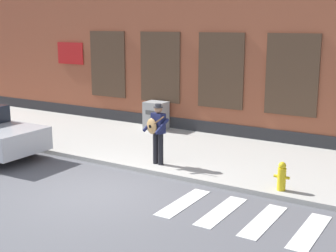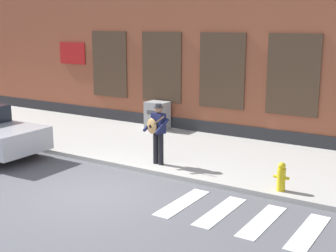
# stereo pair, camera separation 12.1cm
# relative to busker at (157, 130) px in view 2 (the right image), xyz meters

# --- Properties ---
(ground_plane) EXTENTS (160.00, 160.00, 0.00)m
(ground_plane) POSITION_rel_busker_xyz_m (-0.08, -2.31, -1.11)
(ground_plane) COLOR #56565B
(sidewalk) EXTENTS (28.00, 4.77, 0.13)m
(sidewalk) POSITION_rel_busker_xyz_m (-0.08, 1.82, -1.05)
(sidewalk) COLOR #ADAAA3
(sidewalk) RESTS_ON ground
(building_backdrop) EXTENTS (28.00, 4.06, 7.04)m
(building_backdrop) POSITION_rel_busker_xyz_m (-0.08, 6.20, 2.40)
(building_backdrop) COLOR brown
(building_backdrop) RESTS_ON ground
(crosswalk) EXTENTS (5.20, 1.90, 0.01)m
(crosswalk) POSITION_rel_busker_xyz_m (4.32, -1.87, -1.11)
(crosswalk) COLOR silver
(crosswalk) RESTS_ON ground
(busker) EXTENTS (0.72, 0.61, 1.72)m
(busker) POSITION_rel_busker_xyz_m (0.00, 0.00, 0.00)
(busker) COLOR black
(busker) RESTS_ON sidewalk
(utility_box) EXTENTS (0.79, 0.67, 1.03)m
(utility_box) POSITION_rel_busker_xyz_m (-2.50, 3.75, -0.47)
(utility_box) COLOR #9E9E9E
(utility_box) RESTS_ON sidewalk
(fire_hydrant) EXTENTS (0.38, 0.20, 0.70)m
(fire_hydrant) POSITION_rel_busker_xyz_m (3.66, -0.22, -0.64)
(fire_hydrant) COLOR gold
(fire_hydrant) RESTS_ON sidewalk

